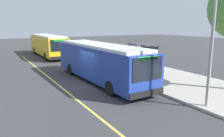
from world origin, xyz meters
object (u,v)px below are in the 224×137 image
object	(u,v)px
route_sign_post	(139,58)
transit_bus_second	(48,45)
waiting_bench	(144,65)
pedestrian_commuter	(127,60)
transit_bus_main	(100,61)

from	to	relation	value
route_sign_post	transit_bus_second	bearing A→B (deg)	-172.47
transit_bus_second	waiting_bench	size ratio (longest dim) A/B	7.32
route_sign_post	pedestrian_commuter	distance (m)	3.99
transit_bus_main	route_sign_post	xyz separation A→B (m)	(1.77, 2.37, 0.34)
transit_bus_main	transit_bus_second	size ratio (longest dim) A/B	0.97
route_sign_post	pedestrian_commuter	bearing A→B (deg)	159.76
transit_bus_second	pedestrian_commuter	xyz separation A→B (m)	(14.20, 3.71, -0.50)
transit_bus_second	route_sign_post	xyz separation A→B (m)	(17.87, 2.36, 0.34)
transit_bus_main	pedestrian_commuter	xyz separation A→B (m)	(-1.90, 3.72, -0.50)
transit_bus_second	route_sign_post	world-z (taller)	same
transit_bus_second	route_sign_post	bearing A→B (deg)	7.53
transit_bus_main	waiting_bench	bearing A→B (deg)	101.73
transit_bus_main	pedestrian_commuter	world-z (taller)	transit_bus_main
transit_bus_second	route_sign_post	distance (m)	18.03
pedestrian_commuter	transit_bus_main	bearing A→B (deg)	-63.01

